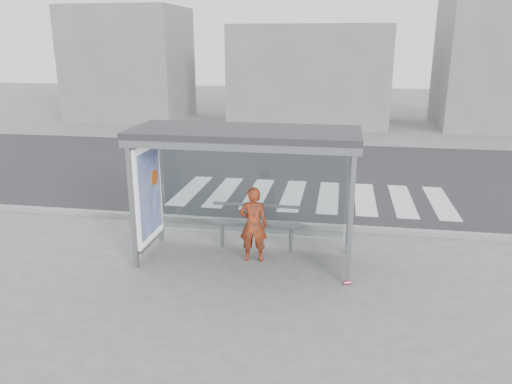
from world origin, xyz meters
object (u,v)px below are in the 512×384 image
bus_shelter (226,161)px  person (253,224)px  bench (256,223)px  soda_can (347,283)px

bus_shelter → person: 1.34m
bench → soda_can: (1.87, -1.32, -0.53)m
person → bench: 0.61m
person → bench: person is taller
bus_shelter → soda_can: 3.17m
soda_can → bus_shelter: bearing=161.4°
person → bench: (-0.04, 0.58, -0.19)m
person → soda_can: size_ratio=11.85×
bench → bus_shelter: bearing=-133.3°
bus_shelter → person: size_ratio=2.80×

